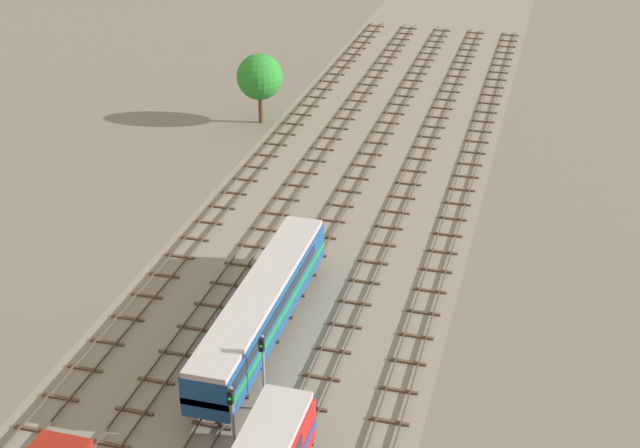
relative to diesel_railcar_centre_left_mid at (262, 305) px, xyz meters
The scene contains 11 objects.
ground_plane 18.53m from the diesel_railcar_centre_left_mid, 90.00° to the left, with size 480.00×480.00×0.00m, color slate.
ballast_bed 18.53m from the diesel_railcar_centre_left_mid, 90.00° to the left, with size 23.32×176.00×0.01m, color gray.
track_far_left 21.76m from the diesel_railcar_centre_left_mid, 116.53° to the left, with size 2.40×126.00×0.29m.
track_left 20.09m from the diesel_railcar_centre_left_mid, 104.02° to the left, with size 2.40×126.00×0.29m.
track_centre_left 19.50m from the diesel_railcar_centre_left_mid, 90.00° to the left, with size 2.40×126.00×0.29m.
track_centre 20.09m from the diesel_railcar_centre_left_mid, 75.98° to the left, with size 2.40×126.00×0.29m.
track_centre_right 21.76m from the diesel_railcar_centre_left_mid, 63.47° to the left, with size 2.40×126.00×0.29m.
diesel_railcar_centre_left_mid is the anchor object (origin of this frame).
signal_post_nearest 7.39m from the diesel_railcar_centre_left_mid, 70.84° to the right, with size 0.28×0.47×5.16m.
signal_post_mid 12.22m from the diesel_railcar_centre_left_mid, 78.58° to the right, with size 0.28×0.47×5.25m.
lineside_tree_0 40.77m from the diesel_railcar_centre_left_mid, 108.78° to the left, with size 4.80×4.80×7.42m.
Camera 1 is at (16.57, -8.87, 33.44)m, focal length 50.40 mm.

